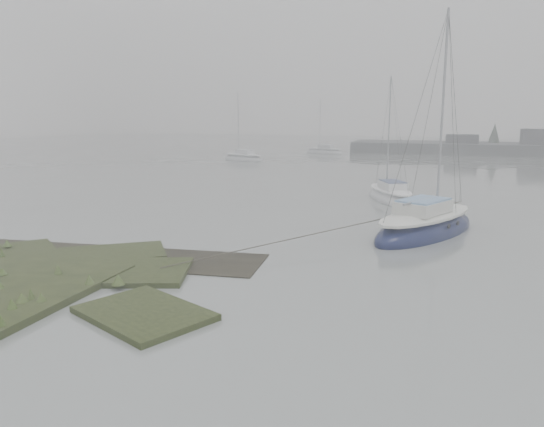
{
  "coord_description": "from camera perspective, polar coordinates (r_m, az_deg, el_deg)",
  "views": [
    {
      "loc": [
        8.02,
        -12.35,
        5.49
      ],
      "look_at": [
        2.13,
        5.72,
        1.8
      ],
      "focal_mm": 35.0,
      "sensor_mm": 36.0,
      "label": 1
    }
  ],
  "objects": [
    {
      "name": "ground",
      "position": [
        43.45,
        7.28,
        3.63
      ],
      "size": [
        160.0,
        160.0,
        0.0
      ],
      "primitive_type": "plane",
      "color": "slate",
      "rests_on": "ground"
    },
    {
      "name": "sailboat_main",
      "position": [
        24.88,
        16.17,
        -1.43
      ],
      "size": [
        5.52,
        7.86,
        10.64
      ],
      "rotation": [
        0.0,
        0.0,
        -0.45
      ],
      "color": "#0A1035",
      "rests_on": "ground"
    },
    {
      "name": "sailboat_white",
      "position": [
        33.72,
        12.64,
        1.78
      ],
      "size": [
        4.29,
        6.04,
        8.19
      ],
      "rotation": [
        0.0,
        0.0,
        0.46
      ],
      "color": "silver",
      "rests_on": "ground"
    },
    {
      "name": "sailboat_far_a",
      "position": [
        60.02,
        -3.11,
        5.96
      ],
      "size": [
        5.98,
        4.13,
        8.08
      ],
      "rotation": [
        0.0,
        0.0,
        1.13
      ],
      "color": "#B2B9BC",
      "rests_on": "ground"
    },
    {
      "name": "sailboat_far_c",
      "position": [
        70.08,
        5.64,
        6.63
      ],
      "size": [
        5.68,
        3.39,
        7.61
      ],
      "rotation": [
        0.0,
        0.0,
        1.25
      ],
      "color": "silver",
      "rests_on": "ground"
    }
  ]
}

